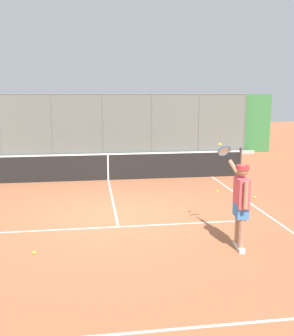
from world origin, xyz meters
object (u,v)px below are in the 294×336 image
tennis_ball_near_net (34,253)px  tennis_ball_mid_court (217,191)px  tennis_player (241,200)px  tennis_ball_near_baseline (255,197)px

tennis_ball_near_net → tennis_ball_mid_court: 6.47m
tennis_ball_near_net → tennis_ball_mid_court: bearing=-141.1°
tennis_ball_near_net → tennis_ball_mid_court: (-5.04, -4.06, 0.00)m
tennis_player → tennis_ball_near_net: tennis_player is taller
tennis_ball_near_baseline → tennis_player: bearing=61.7°
tennis_ball_near_baseline → tennis_ball_near_net: same height
tennis_player → tennis_ball_mid_court: bearing=-6.3°
tennis_player → tennis_ball_mid_court: 4.57m
tennis_ball_near_net → tennis_ball_mid_court: same height
tennis_ball_near_baseline → tennis_ball_near_net: bearing=28.4°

